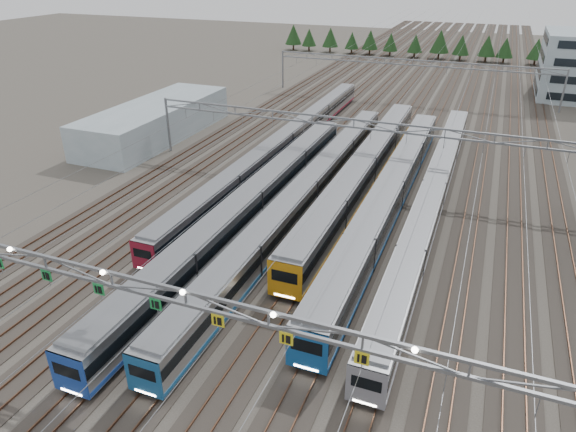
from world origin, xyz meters
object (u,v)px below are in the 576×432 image
at_px(train_f, 433,194).
at_px(gantry_mid, 353,130).
at_px(train_a, 285,143).
at_px(train_d, 363,170).
at_px(train_b, 250,205).
at_px(gantry_near, 184,302).
at_px(train_c, 306,193).
at_px(train_e, 389,194).
at_px(west_shed, 156,121).
at_px(gantry_far, 412,67).

bearing_deg(train_f, gantry_mid, 151.04).
height_order(train_a, train_d, train_d).
xyz_separation_m(train_b, gantry_near, (6.70, -23.39, 4.94)).
distance_m(train_c, gantry_mid, 12.44).
distance_m(train_e, west_shed, 42.86).
bearing_deg(train_b, gantry_mid, 68.03).
distance_m(train_b, train_f, 20.84).
bearing_deg(train_c, gantry_near, -85.61).
xyz_separation_m(train_b, train_d, (9.00, 13.94, 0.14)).
relative_size(train_c, gantry_far, 1.10).
xyz_separation_m(gantry_mid, gantry_far, (0.00, 45.00, 0.00)).
height_order(train_a, train_b, train_b).
height_order(train_a, west_shed, west_shed).
bearing_deg(train_d, gantry_far, 92.70).
bearing_deg(west_shed, gantry_mid, -8.53).
xyz_separation_m(train_a, west_shed, (-22.57, 0.64, 0.70)).
relative_size(train_c, train_e, 1.12).
height_order(train_e, gantry_near, gantry_near).
xyz_separation_m(train_f, west_shed, (-45.07, 11.30, 0.65)).
height_order(train_f, gantry_mid, gantry_mid).
bearing_deg(train_b, train_c, 49.64).
xyz_separation_m(train_e, gantry_mid, (-6.75, 8.75, 4.14)).
bearing_deg(train_c, gantry_far, 87.72).
relative_size(train_a, gantry_mid, 1.22).
bearing_deg(west_shed, gantry_far, 49.73).
bearing_deg(train_a, train_f, -25.34).
relative_size(train_b, gantry_mid, 0.97).
bearing_deg(gantry_mid, west_shed, 171.47).
xyz_separation_m(train_c, gantry_mid, (2.25, 11.44, 4.34)).
distance_m(train_e, gantry_far, 54.33).
relative_size(train_d, gantry_far, 0.94).
distance_m(gantry_near, west_shed, 56.59).
xyz_separation_m(train_a, train_d, (13.50, -7.22, 0.35)).
distance_m(train_b, train_c, 6.95).
bearing_deg(train_a, gantry_near, -75.88).
bearing_deg(train_a, west_shed, 178.36).
bearing_deg(train_c, train_f, 21.11).
relative_size(train_c, gantry_near, 1.10).
bearing_deg(train_a, train_e, -36.20).
relative_size(train_a, train_f, 1.08).
relative_size(train_c, gantry_mid, 1.10).
bearing_deg(train_f, train_d, 159.11).
bearing_deg(gantry_mid, train_a, 158.52).
relative_size(gantry_mid, gantry_far, 1.00).
relative_size(train_b, train_f, 0.86).
bearing_deg(train_e, train_c, -163.35).
xyz_separation_m(train_e, gantry_near, (-6.80, -31.37, 4.83)).
bearing_deg(west_shed, train_f, -14.07).
height_order(train_c, train_f, train_c).
bearing_deg(train_a, train_c, -60.44).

